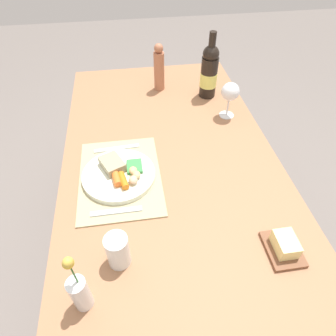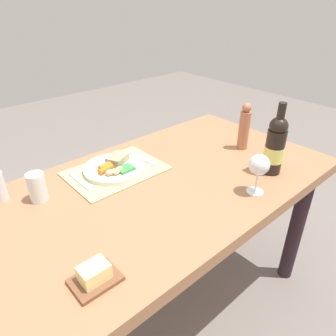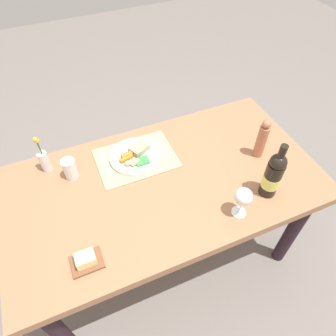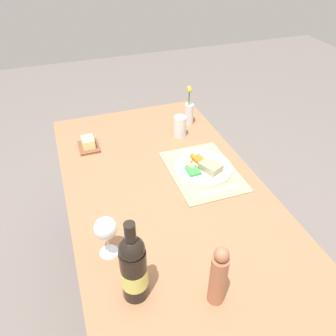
# 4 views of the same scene
# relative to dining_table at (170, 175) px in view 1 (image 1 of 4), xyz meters

# --- Properties ---
(ground_plane) EXTENTS (8.00, 8.00, 0.00)m
(ground_plane) POSITION_rel_dining_table_xyz_m (0.00, 0.00, -0.67)
(ground_plane) COLOR slate
(dining_table) EXTENTS (1.58, 0.85, 0.78)m
(dining_table) POSITION_rel_dining_table_xyz_m (0.00, 0.00, 0.00)
(dining_table) COLOR #A06E4B
(dining_table) RESTS_ON ground_plane
(placemat) EXTENTS (0.41, 0.30, 0.01)m
(placemat) POSITION_rel_dining_table_xyz_m (0.08, -0.20, 0.11)
(placemat) COLOR tan
(placemat) RESTS_ON dining_table
(dinner_plate) EXTENTS (0.27, 0.27, 0.05)m
(dinner_plate) POSITION_rel_dining_table_xyz_m (0.08, -0.20, 0.12)
(dinner_plate) COLOR white
(dinner_plate) RESTS_ON placemat
(fork) EXTENTS (0.03, 0.18, 0.00)m
(fork) POSITION_rel_dining_table_xyz_m (-0.08, -0.21, 0.11)
(fork) COLOR silver
(fork) RESTS_ON placemat
(knife) EXTENTS (0.02, 0.17, 0.00)m
(knife) POSITION_rel_dining_table_xyz_m (0.24, -0.22, 0.11)
(knife) COLOR silver
(knife) RESTS_ON placemat
(water_tumbler) EXTENTS (0.07, 0.07, 0.11)m
(water_tumbler) POSITION_rel_dining_table_xyz_m (0.41, -0.21, 0.15)
(water_tumbler) COLOR silver
(water_tumbler) RESTS_ON dining_table
(flower_vase) EXTENTS (0.05, 0.05, 0.23)m
(flower_vase) POSITION_rel_dining_table_xyz_m (0.52, -0.31, 0.18)
(flower_vase) COLOR silver
(flower_vase) RESTS_ON dining_table
(wine_glass) EXTENTS (0.08, 0.08, 0.17)m
(wine_glass) POSITION_rel_dining_table_xyz_m (-0.25, 0.31, 0.22)
(wine_glass) COLOR white
(wine_glass) RESTS_ON dining_table
(butter_dish) EXTENTS (0.13, 0.10, 0.06)m
(butter_dish) POSITION_rel_dining_table_xyz_m (0.45, 0.27, 0.13)
(butter_dish) COLOR brown
(butter_dish) RESTS_ON dining_table
(wine_bottle) EXTENTS (0.08, 0.08, 0.32)m
(wine_bottle) POSITION_rel_dining_table_xyz_m (-0.44, 0.26, 0.23)
(wine_bottle) COLOR black
(wine_bottle) RESTS_ON dining_table
(pepper_mill) EXTENTS (0.05, 0.05, 0.24)m
(pepper_mill) POSITION_rel_dining_table_xyz_m (-0.54, 0.03, 0.22)
(pepper_mill) COLOR #AF6B4B
(pepper_mill) RESTS_ON dining_table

